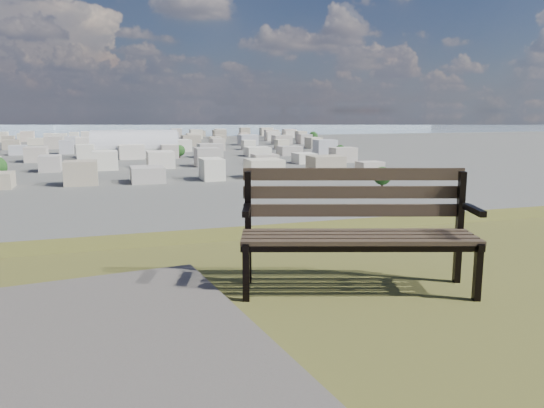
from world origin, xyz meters
name	(u,v)px	position (x,y,z in m)	size (l,w,h in m)	color
park_bench	(357,223)	(0.47, 2.36, 25.48)	(1.72, 0.99, 0.86)	#423726
arena	(135,149)	(16.42, 314.02, 4.78)	(49.31, 23.47, 20.29)	#B9B9B5
city_blocks	(104,143)	(0.00, 394.44, 3.50)	(395.00, 361.00, 7.00)	silver
city_trees	(56,150)	(-26.39, 319.00, 4.83)	(406.52, 387.20, 9.98)	#332119
bay_water	(102,127)	(0.00, 900.00, 0.00)	(2400.00, 700.00, 0.12)	#94ACBC
far_hills	(75,111)	(-60.92, 1402.93, 25.47)	(2050.00, 340.00, 60.00)	#99ABBE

